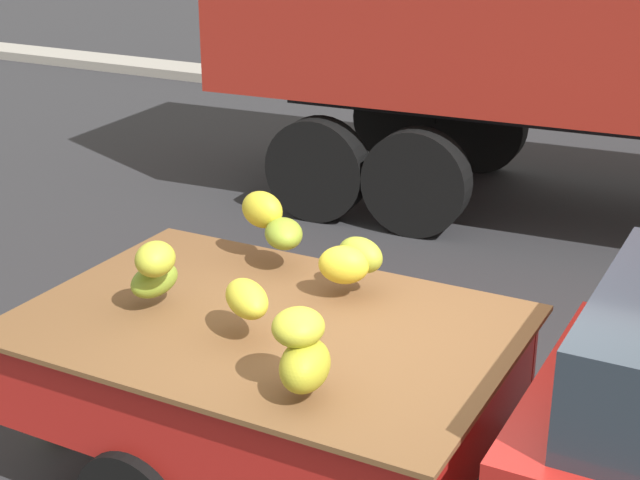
# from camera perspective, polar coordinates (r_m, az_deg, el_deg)

# --- Properties ---
(pickup_truck) EXTENTS (4.80, 1.91, 1.70)m
(pickup_truck) POSITION_cam_1_polar(r_m,az_deg,el_deg) (4.79, 17.21, -11.61)
(pickup_truck) COLOR #B21E19
(pickup_truck) RESTS_ON ground
(fallen_banana_bunch_near_tailgate) EXTENTS (0.36, 0.38, 0.21)m
(fallen_banana_bunch_near_tailgate) POSITION_cam_1_polar(r_m,az_deg,el_deg) (6.46, -15.35, -10.30)
(fallen_banana_bunch_near_tailgate) COLOR yellow
(fallen_banana_bunch_near_tailgate) RESTS_ON ground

